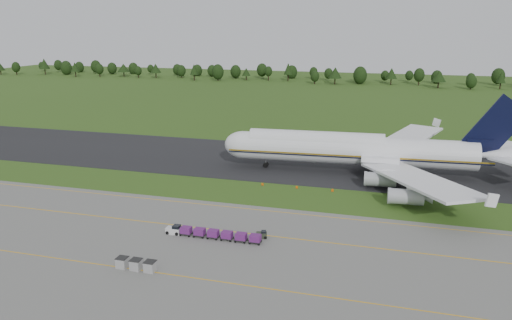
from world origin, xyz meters
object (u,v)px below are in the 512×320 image
(baggage_train, at_px, (211,234))
(utility_cart, at_px, (262,235))
(aircraft, at_px, (361,150))
(uld_row, at_px, (136,264))
(edge_markers, at_px, (297,187))

(baggage_train, height_order, utility_cart, baggage_train)
(aircraft, distance_m, uld_row, 69.27)
(aircraft, distance_m, baggage_train, 53.49)
(utility_cart, xyz_separation_m, edge_markers, (0.62, 29.05, -0.29))
(aircraft, bearing_deg, uld_row, -115.11)
(aircraft, relative_size, edge_markers, 4.45)
(utility_cart, distance_m, uld_row, 22.85)
(utility_cart, height_order, edge_markers, utility_cart)
(utility_cart, bearing_deg, uld_row, -133.15)
(aircraft, relative_size, utility_cart, 35.91)
(edge_markers, bearing_deg, baggage_train, -106.21)
(aircraft, height_order, uld_row, aircraft)
(utility_cart, bearing_deg, baggage_train, -163.74)
(utility_cart, bearing_deg, edge_markers, 88.78)
(baggage_train, distance_m, utility_cart, 8.91)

